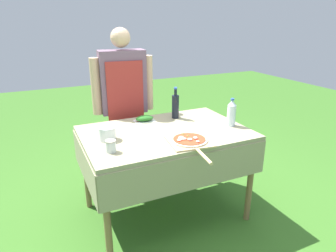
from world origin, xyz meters
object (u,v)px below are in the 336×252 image
(herb_container, at_px, (145,119))
(mixing_tub, at_px, (107,133))
(water_bottle, at_px, (232,113))
(sauce_jar, at_px, (111,147))
(person_cook, at_px, (124,98))
(pizza_on_peel, at_px, (190,141))
(prep_table, at_px, (165,141))
(oil_bottle, at_px, (175,106))

(herb_container, bearing_deg, mixing_tub, -146.02)
(water_bottle, xyz_separation_m, herb_container, (-0.65, 0.43, -0.09))
(mixing_tub, bearing_deg, sauce_jar, -97.94)
(person_cook, distance_m, pizza_on_peel, 1.02)
(prep_table, relative_size, oil_bottle, 4.66)
(prep_table, relative_size, sauce_jar, 15.83)
(oil_bottle, bearing_deg, mixing_tub, -160.39)
(prep_table, xyz_separation_m, sauce_jar, (-0.52, -0.22, 0.14))
(prep_table, bearing_deg, pizza_on_peel, -78.27)
(oil_bottle, height_order, sauce_jar, oil_bottle)
(water_bottle, xyz_separation_m, mixing_tub, (-1.07, 0.14, -0.07))
(water_bottle, distance_m, mixing_tub, 1.09)
(herb_container, xyz_separation_m, mixing_tub, (-0.42, -0.28, 0.02))
(prep_table, distance_m, water_bottle, 0.63)
(water_bottle, height_order, herb_container, water_bottle)
(prep_table, height_order, oil_bottle, oil_bottle)
(water_bottle, relative_size, sauce_jar, 2.85)
(prep_table, distance_m, oil_bottle, 0.42)
(mixing_tub, bearing_deg, oil_bottle, 19.61)
(herb_container, bearing_deg, sauce_jar, -130.96)
(oil_bottle, xyz_separation_m, mixing_tub, (-0.72, -0.26, -0.07))
(oil_bottle, height_order, herb_container, oil_bottle)
(prep_table, xyz_separation_m, person_cook, (-0.15, 0.67, 0.25))
(sauce_jar, bearing_deg, oil_bottle, 33.28)
(person_cook, relative_size, mixing_tub, 12.16)
(person_cook, bearing_deg, herb_container, 107.61)
(pizza_on_peel, bearing_deg, person_cook, 109.86)
(pizza_on_peel, bearing_deg, oil_bottle, 81.42)
(prep_table, relative_size, person_cook, 0.85)
(prep_table, xyz_separation_m, pizza_on_peel, (0.07, -0.31, 0.11))
(oil_bottle, bearing_deg, water_bottle, -49.09)
(oil_bottle, bearing_deg, sauce_jar, -146.72)
(prep_table, bearing_deg, person_cook, 102.80)
(pizza_on_peel, distance_m, sauce_jar, 0.60)
(prep_table, distance_m, sauce_jar, 0.58)
(prep_table, bearing_deg, sauce_jar, -157.28)
(oil_bottle, relative_size, water_bottle, 1.19)
(person_cook, relative_size, sauce_jar, 18.65)
(pizza_on_peel, height_order, mixing_tub, mixing_tub)
(pizza_on_peel, height_order, sauce_jar, sauce_jar)
(pizza_on_peel, xyz_separation_m, mixing_tub, (-0.56, 0.33, 0.04))
(person_cook, height_order, herb_container, person_cook)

